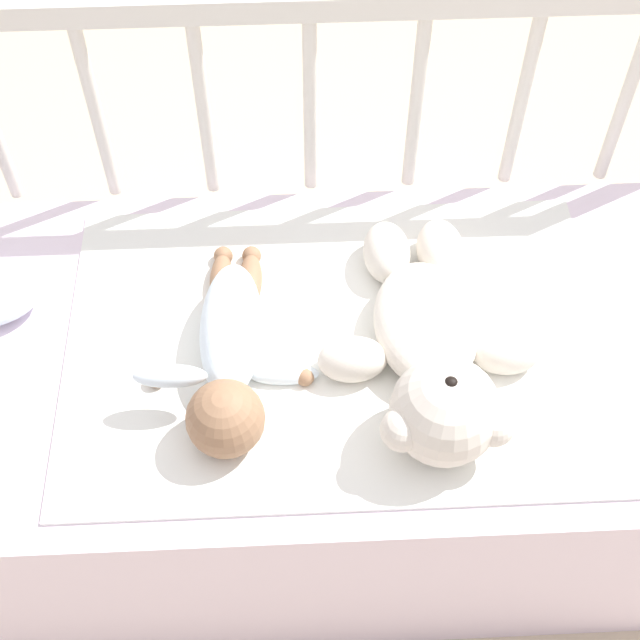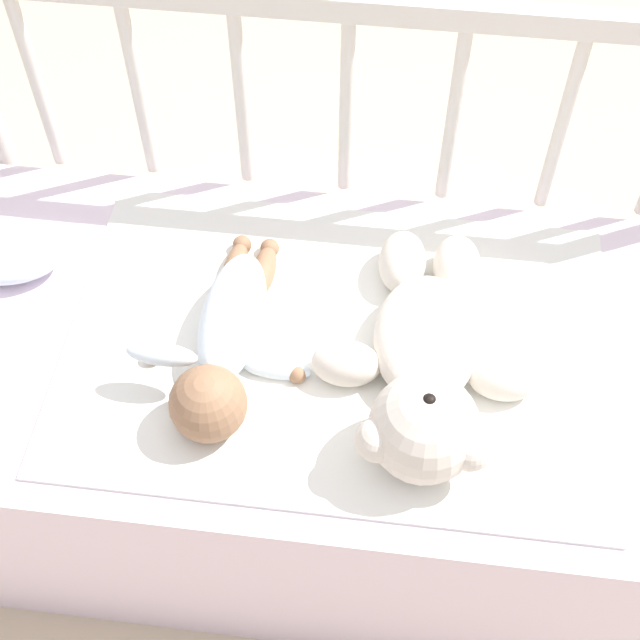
# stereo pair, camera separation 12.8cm
# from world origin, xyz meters

# --- Properties ---
(ground_plane) EXTENTS (12.00, 12.00, 0.00)m
(ground_plane) POSITION_xyz_m (0.00, 0.00, 0.00)
(ground_plane) COLOR #C6B293
(crib_mattress) EXTENTS (1.24, 0.63, 0.44)m
(crib_mattress) POSITION_xyz_m (0.00, 0.00, 0.22)
(crib_mattress) COLOR silver
(crib_mattress) RESTS_ON ground_plane
(crib_rail) EXTENTS (1.24, 0.04, 0.81)m
(crib_rail) POSITION_xyz_m (0.00, 0.34, 0.57)
(crib_rail) COLOR beige
(crib_rail) RESTS_ON ground_plane
(blanket) EXTENTS (0.81, 0.55, 0.01)m
(blanket) POSITION_xyz_m (0.03, -0.00, 0.44)
(blanket) COLOR white
(blanket) RESTS_ON crib_mattress
(teddy_bear) EXTENTS (0.33, 0.44, 0.15)m
(teddy_bear) POSITION_xyz_m (0.16, -0.06, 0.49)
(teddy_bear) COLOR silver
(teddy_bear) RESTS_ON crib_mattress
(baby) EXTENTS (0.26, 0.39, 0.11)m
(baby) POSITION_xyz_m (-0.13, -0.05, 0.49)
(baby) COLOR white
(baby) RESTS_ON crib_mattress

